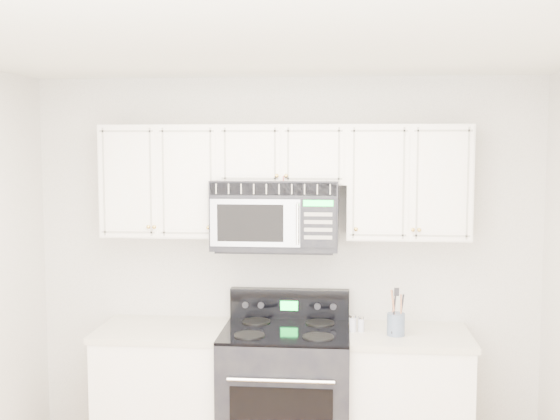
# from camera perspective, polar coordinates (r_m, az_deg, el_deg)

# --- Properties ---
(room) EXTENTS (3.51, 3.51, 2.61)m
(room) POSITION_cam_1_polar(r_m,az_deg,el_deg) (3.22, -2.12, -9.80)
(room) COLOR olive
(room) RESTS_ON ground
(base_cabinet_left) EXTENTS (0.86, 0.65, 0.92)m
(base_cabinet_left) POSITION_cam_1_polar(r_m,az_deg,el_deg) (4.98, -9.37, -14.85)
(base_cabinet_left) COLOR white
(base_cabinet_left) RESTS_ON ground
(base_cabinet_right) EXTENTS (0.86, 0.65, 0.92)m
(base_cabinet_right) POSITION_cam_1_polar(r_m,az_deg,el_deg) (4.85, 9.96, -15.42)
(base_cabinet_right) COLOR white
(base_cabinet_right) RESTS_ON ground
(range) EXTENTS (0.83, 0.75, 1.14)m
(range) POSITION_cam_1_polar(r_m,az_deg,el_deg) (4.80, 0.48, -14.86)
(range) COLOR black
(range) RESTS_ON ground
(upper_cabinets) EXTENTS (2.44, 0.37, 0.75)m
(upper_cabinets) POSITION_cam_1_polar(r_m,az_deg,el_deg) (4.69, 0.32, 2.82)
(upper_cabinets) COLOR white
(upper_cabinets) RESTS_ON ground
(microwave) EXTENTS (0.83, 0.46, 0.46)m
(microwave) POSITION_cam_1_polar(r_m,az_deg,el_deg) (4.67, -0.35, -0.33)
(microwave) COLOR black
(microwave) RESTS_ON ground
(utensil_crock) EXTENTS (0.11, 0.11, 0.31)m
(utensil_crock) POSITION_cam_1_polar(r_m,az_deg,el_deg) (4.61, 9.40, -9.05)
(utensil_crock) COLOR slate
(utensil_crock) RESTS_ON base_cabinet_right
(shaker_salt) EXTENTS (0.05, 0.05, 0.11)m
(shaker_salt) POSITION_cam_1_polar(r_m,az_deg,el_deg) (4.66, 5.93, -9.14)
(shaker_salt) COLOR silver
(shaker_salt) RESTS_ON base_cabinet_right
(shaker_pepper) EXTENTS (0.04, 0.04, 0.10)m
(shaker_pepper) POSITION_cam_1_polar(r_m,az_deg,el_deg) (4.67, 6.61, -9.18)
(shaker_pepper) COLOR silver
(shaker_pepper) RESTS_ON base_cabinet_right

